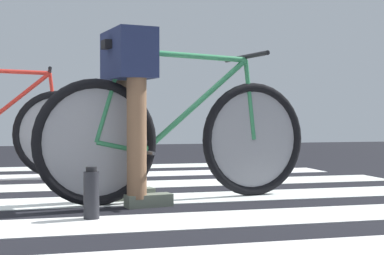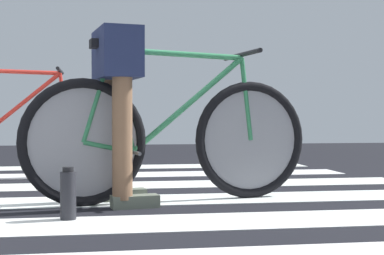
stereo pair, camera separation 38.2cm
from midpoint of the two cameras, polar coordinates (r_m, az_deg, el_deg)
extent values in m
cube|color=black|center=(3.37, -18.74, -7.71)|extent=(18.00, 14.00, 0.02)
cube|color=silver|center=(2.73, -19.92, -9.52)|extent=(5.20, 0.44, 0.00)
cube|color=silver|center=(3.47, -17.60, -7.26)|extent=(5.20, 0.44, 0.00)
cube|color=silver|center=(4.22, -16.36, -5.78)|extent=(5.20, 0.44, 0.00)
cube|color=silver|center=(4.98, -17.97, -4.74)|extent=(5.20, 0.44, 0.00)
cube|color=silver|center=(5.75, -18.12, -3.97)|extent=(5.20, 0.44, 0.00)
torus|color=black|center=(3.25, -12.83, -1.49)|extent=(0.71, 0.18, 0.72)
torus|color=black|center=(3.60, 3.29, -1.22)|extent=(0.71, 0.18, 0.72)
cylinder|color=gray|center=(3.25, -12.83, -1.49)|extent=(0.60, 0.11, 0.61)
cylinder|color=gray|center=(3.60, 3.29, -1.22)|extent=(0.60, 0.11, 0.61)
cylinder|color=#307E4F|center=(3.42, -3.58, 7.21)|extent=(0.79, 0.18, 0.05)
cylinder|color=#307E4F|center=(3.43, -2.64, 2.35)|extent=(0.70, 0.16, 0.59)
cylinder|color=#307E4F|center=(3.30, -9.10, 2.56)|extent=(0.16, 0.06, 0.59)
cylinder|color=#307E4F|center=(3.28, -10.43, -1.98)|extent=(0.29, 0.08, 0.09)
cylinder|color=#307E4F|center=(3.27, -11.47, 3.10)|extent=(0.19, 0.06, 0.53)
cylinder|color=#307E4F|center=(3.58, 2.86, 2.77)|extent=(0.09, 0.04, 0.50)
cube|color=black|center=(3.31, -10.13, 8.11)|extent=(0.25, 0.13, 0.05)
cylinder|color=black|center=(3.59, 2.44, 7.09)|extent=(0.12, 0.52, 0.03)
cylinder|color=#4C4C51|center=(3.32, -8.09, -2.45)|extent=(0.08, 0.34, 0.02)
cylinder|color=brown|center=(3.43, -10.21, 1.07)|extent=(0.11, 0.11, 0.90)
cylinder|color=brown|center=(3.15, -8.94, 1.07)|extent=(0.11, 0.11, 0.90)
cube|color=#1F274A|center=(3.31, -9.62, 7.18)|extent=(0.29, 0.44, 0.28)
cube|color=#616958|center=(3.47, -9.05, -6.66)|extent=(0.27, 0.14, 0.07)
cube|color=#616958|center=(3.21, -7.70, -7.30)|extent=(0.27, 0.14, 0.07)
torus|color=black|center=(4.84, -15.44, -0.67)|extent=(0.72, 0.06, 0.72)
cylinder|color=gray|center=(4.84, -15.44, -0.67)|extent=(0.61, 0.01, 0.61)
cylinder|color=red|center=(4.87, -20.17, 1.90)|extent=(0.70, 0.04, 0.59)
cylinder|color=red|center=(4.84, -15.81, 2.29)|extent=(0.09, 0.03, 0.50)
cylinder|color=black|center=(4.86, -16.18, 5.47)|extent=(0.03, 0.52, 0.03)
cylinder|color=#222328|center=(2.85, -13.79, -6.70)|extent=(0.08, 0.08, 0.23)
cylinder|color=black|center=(2.84, -13.80, -4.13)|extent=(0.05, 0.05, 0.02)
camera|label=1|loc=(0.19, -104.28, -0.26)|focal=53.81mm
camera|label=2|loc=(0.19, 75.72, 0.26)|focal=53.81mm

